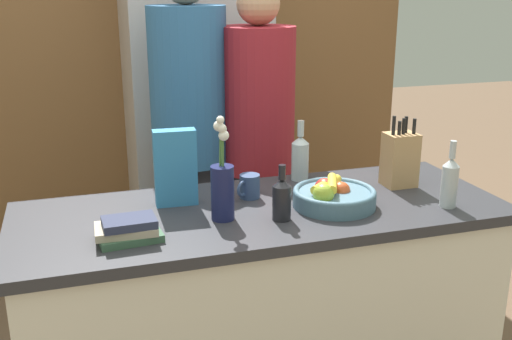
{
  "coord_description": "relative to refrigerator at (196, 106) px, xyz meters",
  "views": [
    {
      "loc": [
        -0.64,
        -1.97,
        1.7
      ],
      "look_at": [
        0.0,
        0.09,
        1.03
      ],
      "focal_mm": 42.0,
      "sensor_mm": 36.0,
      "label": 1
    }
  ],
  "objects": [
    {
      "name": "bottle_oil",
      "position": [
        0.61,
        -1.59,
        -0.02
      ],
      "size": [
        0.06,
        0.06,
        0.25
      ],
      "color": "#B2BCC1",
      "rests_on": "kitchen_island"
    },
    {
      "name": "kitchen_island",
      "position": [
        -0.05,
        -1.4,
        -0.57
      ],
      "size": [
        1.81,
        0.68,
        0.91
      ],
      "color": "silver",
      "rests_on": "ground_plane"
    },
    {
      "name": "knife_block",
      "position": [
        0.56,
        -1.32,
        -0.0
      ],
      "size": [
        0.12,
        0.11,
        0.29
      ],
      "color": "tan",
      "rests_on": "kitchen_island"
    },
    {
      "name": "coffee_mug",
      "position": [
        -0.06,
        -1.28,
        -0.07
      ],
      "size": [
        0.1,
        0.09,
        0.09
      ],
      "color": "#334770",
      "rests_on": "kitchen_island"
    },
    {
      "name": "person_at_sink",
      "position": [
        -0.16,
        -0.63,
        0.0
      ],
      "size": [
        0.36,
        0.36,
        1.82
      ],
      "rotation": [
        0.0,
        0.0,
        -0.1
      ],
      "color": "#383842",
      "rests_on": "ground_plane"
    },
    {
      "name": "cereal_box",
      "position": [
        -0.34,
        -1.27,
        0.03
      ],
      "size": [
        0.16,
        0.07,
        0.29
      ],
      "color": "teal",
      "rests_on": "kitchen_island"
    },
    {
      "name": "fruit_bowl",
      "position": [
        0.21,
        -1.46,
        -0.07
      ],
      "size": [
        0.31,
        0.31,
        0.11
      ],
      "color": "slate",
      "rests_on": "kitchen_island"
    },
    {
      "name": "bottle_wine",
      "position": [
        -0.02,
        -1.53,
        -0.04
      ],
      "size": [
        0.07,
        0.07,
        0.2
      ],
      "color": "black",
      "rests_on": "kitchen_island"
    },
    {
      "name": "person_in_blue",
      "position": [
        0.16,
        -0.69,
        -0.06
      ],
      "size": [
        0.35,
        0.35,
        1.71
      ],
      "rotation": [
        0.0,
        0.0,
        0.2
      ],
      "color": "#383842",
      "rests_on": "ground_plane"
    },
    {
      "name": "flower_vase",
      "position": [
        -0.21,
        -1.46,
        0.01
      ],
      "size": [
        0.08,
        0.08,
        0.37
      ],
      "color": "#191E4C",
      "rests_on": "kitchen_island"
    },
    {
      "name": "back_wall_wood",
      "position": [
        -0.05,
        0.36,
        0.28
      ],
      "size": [
        3.01,
        0.12,
        2.6
      ],
      "color": "brown",
      "rests_on": "ground_plane"
    },
    {
      "name": "bottle_vinegar",
      "position": [
        0.2,
        -1.13,
        -0.01
      ],
      "size": [
        0.07,
        0.07,
        0.25
      ],
      "color": "#B2BCC1",
      "rests_on": "kitchen_island"
    },
    {
      "name": "refrigerator",
      "position": [
        0.0,
        0.0,
        0.0
      ],
      "size": [
        0.77,
        0.62,
        2.04
      ],
      "color": "#B7B7BC",
      "rests_on": "ground_plane"
    },
    {
      "name": "book_stack",
      "position": [
        -0.55,
        -1.55,
        -0.08
      ],
      "size": [
        0.22,
        0.14,
        0.08
      ],
      "color": "#3D6047",
      "rests_on": "kitchen_island"
    }
  ]
}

